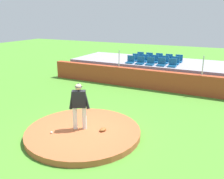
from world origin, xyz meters
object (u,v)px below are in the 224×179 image
Objects in this scene: fielding_glove at (103,130)px; stadium_chair_4 at (172,64)px; stadium_chair_0 at (130,61)px; stadium_chair_7 at (155,60)px; pitcher at (79,103)px; stadium_chair_6 at (144,60)px; stadium_chair_12 at (159,58)px; stadium_chair_9 at (175,62)px; stadium_chair_10 at (140,57)px; stadium_chair_2 at (150,63)px; stadium_chair_1 at (140,62)px; stadium_chair_13 at (169,59)px; stadium_chair_11 at (149,58)px; stadium_chair_5 at (135,59)px; stadium_chair_14 at (179,60)px; baseball at (52,132)px; stadium_chair_3 at (161,63)px; stadium_chair_8 at (165,61)px.

fielding_glove is 7.89m from stadium_chair_4.
stadium_chair_0 is 1.68m from stadium_chair_7.
stadium_chair_6 is (-0.59, 8.85, 0.17)m from pitcher.
stadium_chair_6 is at bearing 51.62° from stadium_chair_12.
stadium_chair_9 is at bearing 52.48° from pitcher.
pitcher is 9.78m from stadium_chair_12.
stadium_chair_7 is at bearing -0.62° from stadium_chair_9.
stadium_chair_10 is (-2.13, 9.59, 1.14)m from fielding_glove.
stadium_chair_4 is at bearing -177.78° from stadium_chair_2.
stadium_chair_6 is (-1.45, 8.64, 1.14)m from fielding_glove.
pitcher is 3.55× the size of stadium_chair_10.
stadium_chair_1 is 1.00× the size of stadium_chair_13.
stadium_chair_5 is at bearing 51.93° from stadium_chair_11.
stadium_chair_6 and stadium_chair_14 have the same top height.
stadium_chair_9 and stadium_chair_11 have the same top height.
baseball is 0.15× the size of stadium_chair_6.
stadium_chair_11 is at bearing -40.14° from stadium_chair_4.
stadium_chair_2 is 1.00× the size of stadium_chair_4.
stadium_chair_11 is (0.70, 1.80, 0.00)m from stadium_chair_0.
stadium_chair_14 is at bearing -156.84° from stadium_chair_6.
stadium_chair_0 is 2.79m from stadium_chair_4.
stadium_chair_11 is 1.00× the size of stadium_chair_12.
pitcher is 8.87m from stadium_chair_6.
stadium_chair_13 is (0.73, 1.80, 0.00)m from stadium_chair_2.
baseball is at bearing 93.32° from stadium_chair_5.
stadium_chair_2 is 1.00× the size of stadium_chair_11.
stadium_chair_5 is 2.78m from stadium_chair_9.
stadium_chair_4 is 3.32m from stadium_chair_10.
stadium_chair_6 is at bearing 2.93° from stadium_chair_7.
stadium_chair_1 is 1.00× the size of stadium_chair_3.
stadium_chair_14 is at bearing -111.81° from stadium_chair_3.
stadium_chair_10 is at bearing -33.09° from stadium_chair_7.
stadium_chair_11 is at bearing 176.68° from stadium_chair_10.
stadium_chair_4 is 1.00× the size of stadium_chair_12.
baseball is 8.99m from stadium_chair_3.
pitcher is at bearing 98.11° from stadium_chair_5.
pitcher is 3.55× the size of stadium_chair_4.
stadium_chair_13 is at bearing 179.24° from stadium_chair_11.
stadium_chair_3 is 2.27m from stadium_chair_5.
fielding_glove is 7.85m from stadium_chair_2.
stadium_chair_4 is (2.22, 8.78, 1.16)m from baseball.
stadium_chair_1 is at bearing 34.43° from stadium_chair_8.
stadium_chair_12 is (1.41, 1.82, 0.00)m from stadium_chair_0.
stadium_chair_14 is (1.54, 9.76, 0.17)m from pitcher.
stadium_chair_12 is (-0.71, 9.57, 1.14)m from fielding_glove.
stadium_chair_7 is at bearing -179.32° from stadium_chair_5.
stadium_chair_14 is at bearing -147.25° from stadium_chair_0.
stadium_chair_2 is at bearing 52.10° from stadium_chair_14.
stadium_chair_3 is 1.00× the size of stadium_chair_11.
stadium_chair_9 is at bearing 146.45° from stadium_chair_12.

